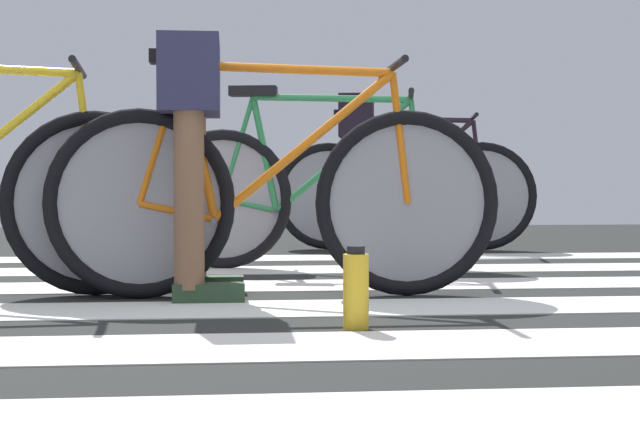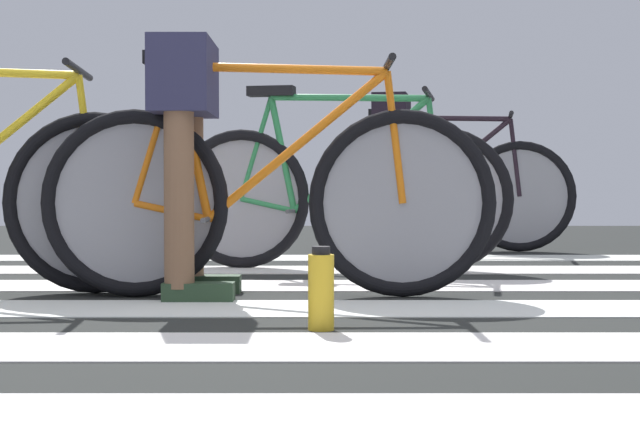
% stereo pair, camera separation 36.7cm
% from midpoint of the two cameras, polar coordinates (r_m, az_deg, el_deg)
% --- Properties ---
extents(ground, '(18.00, 14.00, 0.02)m').
position_cam_midpoint_polar(ground, '(3.00, -6.12, -6.63)').
color(ground, '#232523').
extents(crosswalk_markings, '(5.48, 5.74, 0.00)m').
position_cam_midpoint_polar(crosswalk_markings, '(2.83, -6.04, -6.89)').
color(crosswalk_markings, silver).
rests_on(crosswalk_markings, ground).
extents(bicycle_1_of_4, '(1.74, 0.52, 0.93)m').
position_cam_midpoint_polar(bicycle_1_of_4, '(3.54, -5.79, 1.06)').
color(bicycle_1_of_4, black).
rests_on(bicycle_1_of_4, ground).
extents(cyclist_1_of_4, '(0.31, 0.41, 0.97)m').
position_cam_midpoint_polar(cyclist_1_of_4, '(3.56, -10.82, 4.99)').
color(cyclist_1_of_4, brown).
rests_on(cyclist_1_of_4, ground).
extents(bicycle_3_of_4, '(1.72, 0.55, 0.93)m').
position_cam_midpoint_polar(bicycle_3_of_4, '(4.70, -2.18, 1.21)').
color(bicycle_3_of_4, black).
rests_on(bicycle_3_of_4, ground).
extents(bicycle_4_of_4, '(1.72, 0.55, 0.93)m').
position_cam_midpoint_polar(bicycle_4_of_4, '(6.18, 3.49, 1.32)').
color(bicycle_4_of_4, black).
rests_on(bicycle_4_of_4, ground).
extents(cyclist_4_of_4, '(0.38, 0.44, 1.03)m').
position_cam_midpoint_polar(cyclist_4_of_4, '(6.20, 0.62, 3.90)').
color(cyclist_4_of_4, '#A87A5B').
rests_on(cyclist_4_of_4, ground).
extents(water_bottle, '(0.08, 0.08, 0.25)m').
position_cam_midpoint_polar(water_bottle, '(2.75, -1.60, -4.71)').
color(water_bottle, gold).
rests_on(water_bottle, ground).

